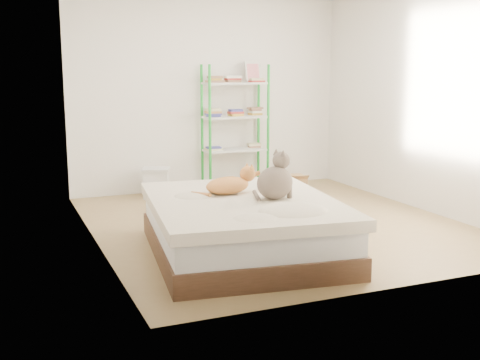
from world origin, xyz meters
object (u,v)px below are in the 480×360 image
orange_cat (227,183)px  grey_cat (275,176)px  cardboard_box (287,188)px  white_bin (156,183)px  shelf_unit (236,125)px  bed (242,226)px

orange_cat → grey_cat: size_ratio=1.19×
cardboard_box → white_bin: size_ratio=1.25×
orange_cat → grey_cat: grey_cat is taller
shelf_unit → white_bin: bearing=-174.2°
shelf_unit → white_bin: 1.35m
white_bin → grey_cat: bearing=-82.4°
bed → grey_cat: grey_cat is taller
grey_cat → white_bin: bearing=-7.8°
cardboard_box → white_bin: bearing=166.0°
shelf_unit → orange_cat: bearing=-113.6°
bed → orange_cat: orange_cat is taller
cardboard_box → shelf_unit: bearing=124.0°
bed → white_bin: size_ratio=5.20×
bed → white_bin: (-0.11, 2.62, -0.06)m
orange_cat → white_bin: bearing=83.8°
cardboard_box → white_bin: (-1.48, 0.80, 0.04)m
bed → shelf_unit: shelf_unit is taller
bed → orange_cat: (-0.05, 0.24, 0.36)m
bed → orange_cat: 0.43m
cardboard_box → white_bin: 1.68m
bed → shelf_unit: (1.04, 2.74, 0.64)m
shelf_unit → grey_cat: bearing=-105.3°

